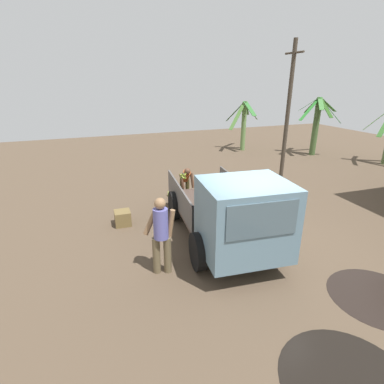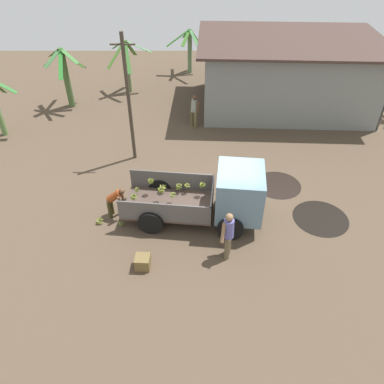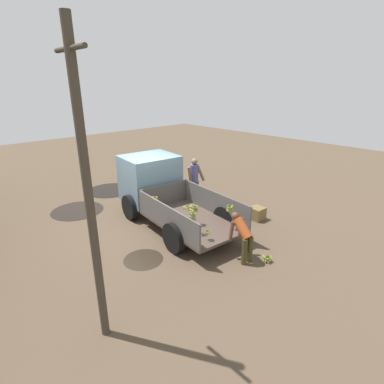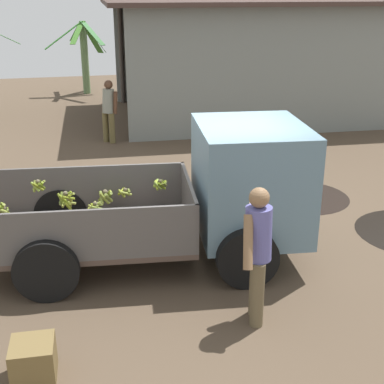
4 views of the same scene
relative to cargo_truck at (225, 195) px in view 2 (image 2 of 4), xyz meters
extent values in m
plane|color=brown|center=(0.05, 0.53, -1.07)|extent=(36.00, 36.00, 0.00)
cylinder|color=black|center=(3.46, 0.00, -1.07)|extent=(1.96, 1.96, 0.01)
cylinder|color=black|center=(2.28, 1.96, -1.07)|extent=(1.85, 1.85, 0.01)
cylinder|color=#2D2319|center=(-2.06, 2.05, -1.07)|extent=(1.05, 1.05, 0.01)
cube|color=#4C3C34|center=(-1.95, 0.21, -0.60)|extent=(3.27, 2.16, 0.08)
cube|color=#54504E|center=(-1.86, 1.10, -0.20)|extent=(3.08, 0.38, 0.72)
cube|color=#54504E|center=(-2.05, -0.68, -0.20)|extent=(3.08, 0.38, 0.72)
cube|color=#54504E|center=(-0.44, 0.05, -0.20)|extent=(0.25, 1.83, 0.72)
cube|color=slate|center=(0.47, -0.05, 0.17)|extent=(1.72, 1.95, 1.61)
cube|color=#4C606B|center=(1.24, -0.13, 0.49)|extent=(0.18, 1.44, 0.71)
cylinder|color=black|center=(0.34, 0.92, -0.64)|extent=(0.88, 0.31, 0.86)
cylinder|color=black|center=(0.13, -0.97, -0.64)|extent=(0.88, 0.31, 0.86)
cylinder|color=black|center=(-2.31, 1.20, -0.64)|extent=(0.88, 0.31, 0.86)
cylinder|color=black|center=(-2.52, -0.69, -0.64)|extent=(0.88, 0.31, 0.86)
sphere|color=#463F2D|center=(-3.08, -0.19, 0.14)|extent=(0.08, 0.08, 0.08)
cylinder|color=olive|center=(-3.10, -0.24, 0.06)|extent=(0.15, 0.10, 0.18)
cylinder|color=olive|center=(-3.04, -0.26, 0.08)|extent=(0.18, 0.13, 0.14)
cylinder|color=olive|center=(-3.03, -0.20, 0.06)|extent=(0.08, 0.15, 0.18)
cylinder|color=olive|center=(-3.04, -0.15, 0.07)|extent=(0.14, 0.14, 0.17)
cylinder|color=olive|center=(-3.07, -0.14, 0.06)|extent=(0.15, 0.05, 0.18)
cylinder|color=olive|center=(-3.13, -0.16, 0.08)|extent=(0.12, 0.17, 0.16)
cylinder|color=#949F33|center=(-3.13, -0.22, 0.07)|extent=(0.10, 0.17, 0.16)
sphere|color=brown|center=(-3.12, 0.72, -0.29)|extent=(0.07, 0.07, 0.07)
cylinder|color=olive|center=(-3.13, 0.68, -0.35)|extent=(0.13, 0.06, 0.13)
cylinder|color=olive|center=(-3.08, 0.69, -0.34)|extent=(0.11, 0.13, 0.12)
cylinder|color=olive|center=(-3.08, 0.73, -0.35)|extent=(0.06, 0.13, 0.13)
cylinder|color=olive|center=(-3.12, 0.76, -0.35)|extent=(0.12, 0.04, 0.14)
cylinder|color=#9DAD42|center=(-3.17, 0.76, -0.32)|extent=(0.12, 0.13, 0.08)
cylinder|color=olive|center=(-3.16, 0.70, -0.35)|extent=(0.08, 0.12, 0.13)
sphere|color=brown|center=(-2.60, 0.77, 0.08)|extent=(0.07, 0.07, 0.07)
cylinder|color=#87A237|center=(-2.64, 0.72, 0.02)|extent=(0.15, 0.13, 0.15)
cylinder|color=olive|center=(-2.60, 0.71, 0.02)|extent=(0.16, 0.04, 0.15)
cylinder|color=olive|center=(-2.55, 0.74, 0.02)|extent=(0.11, 0.16, 0.15)
cylinder|color=olive|center=(-2.55, 0.79, 0.01)|extent=(0.09, 0.15, 0.16)
cylinder|color=olive|center=(-2.57, 0.83, 0.03)|extent=(0.17, 0.12, 0.13)
cylinder|color=olive|center=(-2.62, 0.82, 0.01)|extent=(0.15, 0.09, 0.16)
cylinder|color=olive|center=(-2.65, 0.78, 0.01)|extent=(0.06, 0.15, 0.16)
sphere|color=brown|center=(-1.61, 0.83, -0.20)|extent=(0.09, 0.09, 0.09)
cylinder|color=olive|center=(-1.56, 0.79, -0.28)|extent=(0.15, 0.16, 0.19)
cylinder|color=olive|center=(-1.54, 0.85, -0.27)|extent=(0.09, 0.19, 0.18)
cylinder|color=#98A637|center=(-1.59, 0.90, -0.28)|extent=(0.19, 0.10, 0.18)
cylinder|color=olive|center=(-1.65, 0.89, -0.27)|extent=(0.17, 0.15, 0.18)
cylinder|color=#8EA442|center=(-1.67, 0.82, -0.28)|extent=(0.07, 0.18, 0.19)
cylinder|color=olive|center=(-1.63, 0.78, -0.28)|extent=(0.18, 0.10, 0.19)
sphere|color=#453E2D|center=(-0.77, 0.66, -0.03)|extent=(0.07, 0.07, 0.07)
cylinder|color=#9BAC27|center=(-0.82, 0.66, -0.09)|extent=(0.05, 0.15, 0.14)
cylinder|color=olive|center=(-0.81, 0.62, -0.08)|extent=(0.14, 0.13, 0.13)
cylinder|color=olive|center=(-0.75, 0.61, -0.09)|extent=(0.15, 0.08, 0.14)
cylinder|color=olive|center=(-0.71, 0.62, -0.07)|extent=(0.13, 0.15, 0.11)
cylinder|color=olive|center=(-0.70, 0.67, -0.07)|extent=(0.05, 0.17, 0.11)
cylinder|color=#94AD2A|center=(-0.72, 0.71, -0.08)|extent=(0.14, 0.13, 0.13)
cylinder|color=olive|center=(-0.77, 0.72, -0.09)|extent=(0.15, 0.06, 0.14)
cylinder|color=#8EAD38|center=(-0.82, 0.70, -0.07)|extent=(0.12, 0.16, 0.10)
sphere|color=brown|center=(-1.30, 0.84, -0.19)|extent=(0.07, 0.07, 0.07)
cylinder|color=olive|center=(-1.35, 0.88, -0.22)|extent=(0.14, 0.15, 0.10)
cylinder|color=olive|center=(-1.35, 0.80, -0.23)|extent=(0.12, 0.16, 0.11)
cylinder|color=#8E9F3C|center=(-1.28, 0.77, -0.23)|extent=(0.17, 0.07, 0.10)
cylinder|color=olive|center=(-1.24, 0.84, -0.25)|extent=(0.04, 0.15, 0.14)
cylinder|color=olive|center=(-1.28, 0.88, -0.26)|extent=(0.13, 0.08, 0.16)
sphere|color=brown|center=(-2.19, 0.83, -0.26)|extent=(0.07, 0.07, 0.07)
cylinder|color=#99A743|center=(-2.14, 0.78, -0.31)|extent=(0.16, 0.16, 0.11)
cylinder|color=#97A63D|center=(-2.15, 0.84, -0.34)|extent=(0.06, 0.14, 0.18)
cylinder|color=olive|center=(-2.17, 0.90, -0.32)|extent=(0.18, 0.09, 0.14)
cylinder|color=olive|center=(-2.23, 0.88, -0.33)|extent=(0.15, 0.12, 0.16)
cylinder|color=#95A73B|center=(-2.27, 0.83, -0.31)|extent=(0.05, 0.19, 0.11)
cylinder|color=olive|center=(-2.21, 0.79, -0.34)|extent=(0.15, 0.08, 0.17)
sphere|color=brown|center=(-1.80, 0.25, -0.14)|extent=(0.07, 0.07, 0.07)
cylinder|color=olive|center=(-1.74, 0.28, -0.18)|extent=(0.12, 0.16, 0.09)
cylinder|color=#9AAD4B|center=(-1.80, 0.32, -0.18)|extent=(0.17, 0.05, 0.09)
cylinder|color=#94A132|center=(-1.85, 0.30, -0.18)|extent=(0.15, 0.13, 0.10)
cylinder|color=#9BAC2A|center=(-1.85, 0.24, -0.21)|extent=(0.05, 0.13, 0.16)
cylinder|color=olive|center=(-1.84, 0.19, -0.19)|extent=(0.15, 0.12, 0.12)
cylinder|color=olive|center=(-1.78, 0.18, -0.18)|extent=(0.17, 0.07, 0.10)
cylinder|color=olive|center=(-1.76, 0.23, -0.21)|extent=(0.07, 0.14, 0.15)
sphere|color=brown|center=(-2.21, 0.34, 0.02)|extent=(0.08, 0.08, 0.08)
cylinder|color=#89A324|center=(-2.22, 0.28, -0.06)|extent=(0.17, 0.07, 0.17)
cylinder|color=olive|center=(-2.17, 0.27, -0.03)|extent=(0.19, 0.13, 0.11)
cylinder|color=olive|center=(-2.15, 0.34, -0.06)|extent=(0.05, 0.17, 0.17)
cylinder|color=#8F9C41|center=(-2.15, 0.40, -0.04)|extent=(0.17, 0.17, 0.13)
cylinder|color=olive|center=(-2.21, 0.42, -0.04)|extent=(0.19, 0.04, 0.14)
cylinder|color=olive|center=(-2.24, 0.40, -0.06)|extent=(0.16, 0.11, 0.17)
cylinder|color=olive|center=(-2.27, 0.36, -0.06)|extent=(0.07, 0.17, 0.17)
cylinder|color=olive|center=(-2.27, 0.31, -0.05)|extent=(0.12, 0.17, 0.16)
cube|color=gray|center=(8.00, 9.08, 0.63)|extent=(0.36, 5.54, 3.40)
cube|color=gray|center=(3.95, 11.99, 0.63)|extent=(8.47, 0.50, 3.40)
cube|color=gray|center=(3.69, 6.56, 0.63)|extent=(8.47, 0.50, 3.40)
cube|color=#402E28|center=(3.82, 9.28, 2.39)|extent=(9.57, 6.78, 0.12)
cylinder|color=#3F3833|center=(-0.09, 11.99, 0.63)|extent=(0.16, 0.16, 3.40)
cylinder|color=#3F3833|center=(-0.33, 6.95, 0.63)|extent=(0.16, 0.16, 3.40)
cylinder|color=#41372C|center=(-3.64, 3.98, 1.57)|extent=(0.15, 0.15, 5.28)
cylinder|color=#41372C|center=(-3.64, 3.98, 3.77)|extent=(0.92, 0.07, 0.07)
cylinder|color=#455F32|center=(-7.68, 9.10, 0.46)|extent=(0.32, 0.32, 3.06)
cube|color=#254E18|center=(-7.19, 9.12, 1.56)|extent=(1.00, 0.29, 0.98)
cube|color=#244F24|center=(-7.25, 9.52, 1.39)|extent=(1.00, 0.99, 1.31)
cube|color=#377A30|center=(-7.79, 9.80, 1.64)|extent=(0.43, 1.45, 0.82)
cube|color=#41701F|center=(-8.09, 9.45, 1.73)|extent=(1.01, 0.92, 0.64)
cube|color=#32541A|center=(-8.19, 9.13, 1.60)|extent=(1.05, 0.28, 0.90)
cube|color=#448044|center=(-8.04, 8.76, 1.68)|extent=(0.93, 0.91, 0.74)
cube|color=#2D822E|center=(-7.62, 8.49, 1.47)|extent=(0.33, 1.26, 1.16)
cube|color=#3E7536|center=(-7.22, 8.79, 1.76)|extent=(1.06, 0.81, 0.58)
cylinder|color=#586F40|center=(-4.78, 11.06, 0.37)|extent=(0.25, 0.25, 2.87)
cube|color=#4E8B49|center=(-4.08, 11.19, 1.48)|extent=(1.46, 0.46, 0.77)
cube|color=#4E7330|center=(-4.60, 11.59, 1.28)|extent=(0.61, 1.17, 1.15)
cube|color=#3D7521|center=(-5.19, 11.38, 1.53)|extent=(0.95, 0.84, 0.66)
cube|color=#4B842C|center=(-5.26, 10.70, 1.20)|extent=(1.10, 0.90, 1.33)
cube|color=#407B33|center=(-4.64, 10.49, 1.14)|extent=(0.51, 1.20, 1.45)
cube|color=#306A2D|center=(-9.56, 6.01, 1.40)|extent=(1.17, 0.28, 0.72)
cylinder|color=#648455|center=(-1.27, 14.10, 0.25)|extent=(0.27, 0.27, 2.64)
cube|color=#225515|center=(-0.86, 14.10, 1.04)|extent=(0.83, 0.18, 1.17)
cube|color=#316426|center=(-0.93, 14.59, 0.98)|extent=(0.90, 1.13, 1.29)
cube|color=#367431|center=(-1.47, 14.64, 1.22)|extent=(0.60, 1.16, 0.81)
cube|color=#215A1A|center=(-1.99, 14.03, 1.13)|extent=(1.48, 0.41, 1.00)
cube|color=#437C2C|center=(-1.49, 13.62, 1.25)|extent=(0.64, 1.05, 0.76)
cube|color=#417741|center=(-0.97, 13.37, 1.25)|extent=(0.79, 1.53, 0.77)
cylinder|color=brown|center=(-0.04, -1.87, -0.64)|extent=(0.20, 0.20, 0.85)
cylinder|color=brown|center=(0.02, -1.64, -0.64)|extent=(0.20, 0.20, 0.85)
cylinder|color=#5D5CA5|center=(-0.02, -1.75, 0.11)|extent=(0.40, 0.39, 0.67)
sphere|color=#8C6746|center=(-0.03, -1.75, 0.56)|extent=(0.24, 0.24, 0.24)
cylinder|color=#8C6746|center=(-0.21, -1.92, 0.10)|extent=(0.20, 0.37, 0.62)
cylinder|color=#8C6746|center=(-0.01, -1.53, 0.08)|extent=(0.16, 0.22, 0.64)
cylinder|color=#3C3619|center=(-4.01, 0.28, -0.71)|extent=(0.16, 0.16, 0.72)
cylinder|color=#3C3619|center=(-4.03, 0.08, -0.71)|extent=(0.16, 0.16, 0.72)
cylinder|color=#9B411B|center=(-3.81, 0.15, -0.17)|extent=(0.63, 0.35, 0.56)
sphere|color=brown|center=(-3.52, 0.11, 0.08)|extent=(0.20, 0.20, 0.20)
cylinder|color=brown|center=(-3.57, 0.29, -0.28)|extent=(0.12, 0.17, 0.54)
cylinder|color=brown|center=(-3.61, -0.06, -0.28)|extent=(0.12, 0.20, 0.54)
cylinder|color=brown|center=(-1.13, 6.93, -0.67)|extent=(0.22, 0.22, 0.79)
cylinder|color=brown|center=(-0.98, 6.76, -0.67)|extent=(0.22, 0.22, 0.79)
cylinder|color=gray|center=(-1.03, 6.87, 0.03)|extent=(0.46, 0.46, 0.65)
sphere|color=brown|center=(-1.00, 6.90, 0.45)|extent=(0.22, 0.22, 0.22)
cylinder|color=brown|center=(-1.10, 7.07, 0.00)|extent=(0.22, 0.23, 0.59)
cylinder|color=brown|center=(-0.85, 6.76, 0.00)|extent=(0.18, 0.18, 0.59)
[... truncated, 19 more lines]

